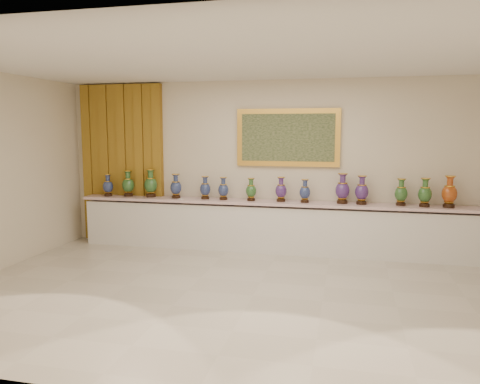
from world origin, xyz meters
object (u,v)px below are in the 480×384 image
object	(u,v)px
counter	(279,228)
vase_1	(128,185)
vase_2	(151,185)
vase_0	(108,186)

from	to	relation	value
counter	vase_1	bearing A→B (deg)	179.78
counter	vase_2	bearing A→B (deg)	179.70
counter	vase_2	xyz separation A→B (m)	(-2.40, 0.01, 0.70)
vase_0	vase_2	size ratio (longest dim) A/B	0.80
counter	vase_0	distance (m)	3.30
counter	vase_2	size ratio (longest dim) A/B	14.10
vase_0	vase_2	bearing A→B (deg)	3.97
counter	vase_1	distance (m)	2.93
counter	vase_2	distance (m)	2.50
counter	vase_0	bearing A→B (deg)	-179.19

